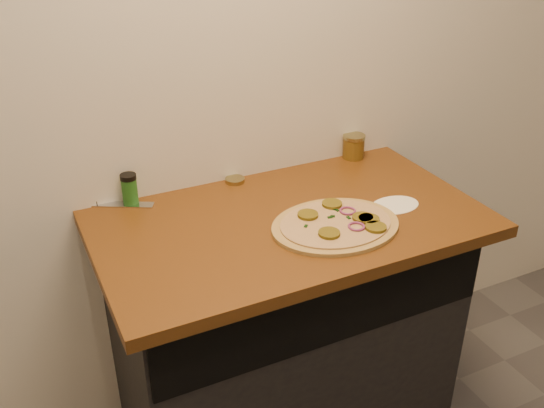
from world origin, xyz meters
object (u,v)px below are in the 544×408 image
pizza (337,224)px  spice_shaker (130,189)px  salsa_jar (354,146)px  chefs_knife (101,203)px

pizza → spice_shaker: size_ratio=3.84×
salsa_jar → spice_shaker: (-0.84, 0.00, 0.01)m
chefs_knife → spice_shaker: spice_shaker is taller
pizza → spice_shaker: (-0.52, 0.42, 0.04)m
salsa_jar → spice_shaker: 0.84m
spice_shaker → pizza: bearing=-38.8°
chefs_knife → salsa_jar: size_ratio=2.94×
pizza → salsa_jar: size_ratio=4.40×
chefs_knife → salsa_jar: (0.93, -0.03, 0.04)m
salsa_jar → spice_shaker: bearing=180.0°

